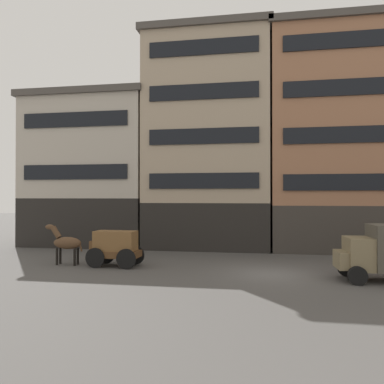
% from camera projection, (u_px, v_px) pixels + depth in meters
% --- Properties ---
extents(ground_plane, '(120.00, 120.00, 0.00)m').
position_uv_depth(ground_plane, '(270.00, 274.00, 19.39)').
color(ground_plane, '#4C4947').
extents(building_far_left, '(10.28, 7.23, 12.12)m').
position_uv_depth(building_far_left, '(94.00, 170.00, 31.90)').
color(building_far_left, black).
rests_on(building_far_left, ground_plane).
extents(building_center_left, '(9.77, 7.23, 16.51)m').
position_uv_depth(building_center_left, '(209.00, 141.00, 30.28)').
color(building_center_left, black).
rests_on(building_center_left, ground_plane).
extents(building_center_right, '(9.30, 7.23, 16.36)m').
position_uv_depth(building_center_right, '(331.00, 139.00, 28.72)').
color(building_center_right, '#38332D').
rests_on(building_center_right, ground_plane).
extents(cargo_wagon, '(2.95, 1.59, 1.98)m').
position_uv_depth(cargo_wagon, '(115.00, 246.00, 21.47)').
color(cargo_wagon, brown).
rests_on(cargo_wagon, ground_plane).
extents(draft_horse, '(2.35, 0.65, 2.30)m').
position_uv_depth(draft_horse, '(66.00, 243.00, 21.97)').
color(draft_horse, '#513823').
rests_on(draft_horse, ground_plane).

